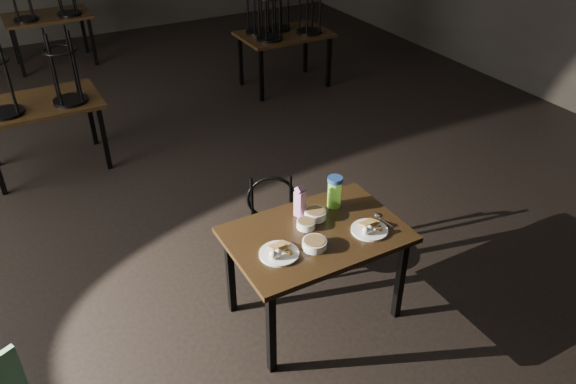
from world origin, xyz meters
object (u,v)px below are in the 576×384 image
main_table (316,241)px  juice_carton (300,201)px  water_bottle (334,191)px  bentwood_chair (273,221)px

main_table → juice_carton: (0.00, 0.23, 0.20)m
main_table → juice_carton: juice_carton is taller
water_bottle → bentwood_chair: 0.60m
juice_carton → bentwood_chair: bearing=98.6°
main_table → juice_carton: size_ratio=4.73×
main_table → water_bottle: bearing=37.5°
juice_carton → bentwood_chair: size_ratio=0.30×
juice_carton → water_bottle: 0.28m
main_table → water_bottle: 0.40m
water_bottle → bentwood_chair: (-0.33, 0.35, -0.37)m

